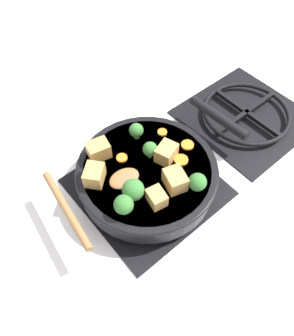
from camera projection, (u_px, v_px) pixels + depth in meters
name	position (u px, v px, depth m)	size (l,w,h in m)	color
ground_plane	(147.00, 187.00, 0.79)	(2.40, 2.40, 0.00)	white
front_burner_grate	(147.00, 185.00, 0.78)	(0.31, 0.31, 0.03)	black
rear_burner_grate	(246.00, 115.00, 0.91)	(0.31, 0.31, 0.03)	black
skillet_pan	(148.00, 173.00, 0.74)	(0.32, 0.42, 0.05)	black
wooden_spoon	(94.00, 194.00, 0.67)	(0.20, 0.19, 0.02)	olive
tofu_cube_center_large	(157.00, 198.00, 0.66)	(0.04, 0.03, 0.03)	tan
tofu_cube_near_handle	(175.00, 180.00, 0.68)	(0.05, 0.04, 0.04)	tan
tofu_cube_east_chunk	(166.00, 153.00, 0.72)	(0.05, 0.04, 0.04)	tan
tofu_cube_west_chunk	(99.00, 150.00, 0.73)	(0.05, 0.04, 0.04)	tan
tofu_cube_back_piece	(94.00, 175.00, 0.69)	(0.05, 0.04, 0.04)	tan
broccoli_floret_near_spoon	(133.00, 190.00, 0.66)	(0.05, 0.05, 0.05)	#709956
broccoli_floret_center_top	(150.00, 149.00, 0.72)	(0.03, 0.03, 0.04)	#709956
broccoli_floret_east_rim	(197.00, 182.00, 0.67)	(0.04, 0.04, 0.05)	#709956
broccoli_floret_west_rim	(124.00, 205.00, 0.64)	(0.04, 0.04, 0.05)	#709956
broccoli_floret_north_edge	(136.00, 130.00, 0.75)	(0.03, 0.03, 0.04)	#709956
carrot_slice_orange_thin	(122.00, 158.00, 0.74)	(0.03, 0.03, 0.01)	orange
carrot_slice_near_center	(187.00, 145.00, 0.76)	(0.03, 0.03, 0.01)	orange
carrot_slice_edge_slice	(162.00, 132.00, 0.78)	(0.02, 0.02, 0.01)	orange
carrot_slice_under_broccoli	(181.00, 160.00, 0.73)	(0.03, 0.03, 0.01)	orange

